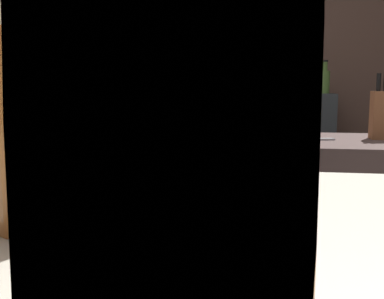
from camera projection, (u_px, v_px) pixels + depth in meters
name	position (u px, v px, depth m)	size (l,w,h in m)	color
wall_back	(234.00, 61.00, 3.46)	(5.20, 0.10, 2.70)	brown
prep_counter	(290.00, 244.00, 1.95)	(2.10, 0.60, 0.93)	#4A3935
back_shelf	(264.00, 170.00, 3.25)	(0.94, 0.36, 1.10)	#353C3E
bartender	(231.00, 121.00, 1.47)	(0.48, 0.55, 1.77)	#31263D
knife_block	(384.00, 114.00, 1.87)	(0.10, 0.08, 0.28)	#945B37
mixing_bowl	(203.00, 129.00, 2.02)	(0.21, 0.21, 0.06)	slate
chefs_knife	(305.00, 139.00, 1.84)	(0.24, 0.03, 0.01)	silver
pint_glass_near	(165.00, 196.00, 0.11)	(0.07, 0.07, 0.15)	#BC691F
pint_glass_far	(43.00, 121.00, 0.32)	(0.07, 0.07, 0.15)	#CD7A37
bottle_olive_oil	(325.00, 81.00, 3.08)	(0.07, 0.07, 0.23)	#567E36
bottle_vinegar	(216.00, 79.00, 3.14)	(0.05, 0.05, 0.25)	#D7D486
bottle_hot_sauce	(296.00, 80.00, 3.08)	(0.07, 0.07, 0.23)	black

